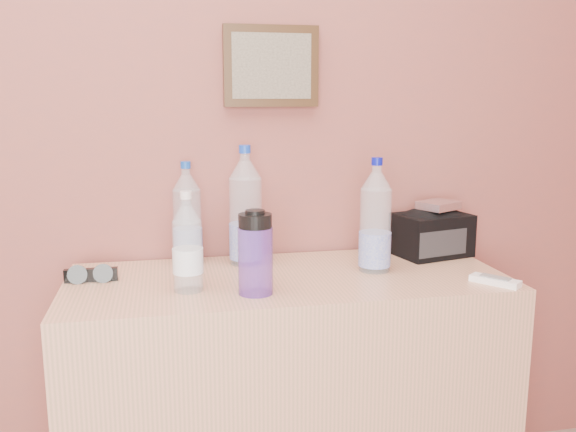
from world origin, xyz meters
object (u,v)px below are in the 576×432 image
at_px(sunglasses, 91,275).
at_px(foil_packet, 438,205).
at_px(nalgene_bottle, 255,253).
at_px(toiletry_bag, 432,232).
at_px(dresser, 288,401).
at_px(pet_large_c, 246,212).
at_px(pet_small, 188,248).
at_px(ac_remote, 495,281).
at_px(pet_large_d, 375,221).
at_px(pet_large_b, 187,219).

relative_size(sunglasses, foil_packet, 1.24).
distance_m(nalgene_bottle, toiletry_bag, 0.69).
distance_m(dresser, pet_large_c, 0.59).
bearing_deg(sunglasses, dresser, -5.33).
xyz_separation_m(pet_small, ac_remote, (0.84, -0.11, -0.11)).
distance_m(pet_large_d, pet_small, 0.56).
bearing_deg(nalgene_bottle, pet_large_d, 20.97).
relative_size(pet_large_b, pet_small, 1.18).
distance_m(toiletry_bag, foil_packet, 0.09).
bearing_deg(pet_small, pet_large_c, 52.25).
relative_size(pet_small, foil_packet, 2.30).
bearing_deg(toiletry_bag, pet_large_d, -164.52).
height_order(pet_large_b, pet_large_c, pet_large_c).
relative_size(pet_large_c, nalgene_bottle, 1.64).
relative_size(dresser, pet_small, 4.68).
height_order(nalgene_bottle, ac_remote, nalgene_bottle).
relative_size(pet_large_c, foil_packet, 3.14).
bearing_deg(pet_small, foil_packet, 14.70).
bearing_deg(pet_small, dresser, 15.13).
distance_m(pet_large_b, pet_small, 0.29).
bearing_deg(toiletry_bag, ac_remote, -96.88).
xyz_separation_m(pet_large_c, foil_packet, (0.63, -0.03, 0.00)).
distance_m(dresser, foil_packet, 0.79).
height_order(pet_large_b, ac_remote, pet_large_b).
distance_m(sunglasses, ac_remote, 1.14).
distance_m(dresser, nalgene_bottle, 0.54).
bearing_deg(pet_large_d, ac_remote, -34.97).
xyz_separation_m(pet_small, foil_packet, (0.82, 0.21, 0.05)).
height_order(ac_remote, foil_packet, foil_packet).
relative_size(pet_large_b, sunglasses, 2.18).
bearing_deg(sunglasses, pet_small, -26.52).
relative_size(dresser, nalgene_bottle, 5.62).
xyz_separation_m(dresser, pet_large_d, (0.27, 0.01, 0.55)).
distance_m(pet_large_d, sunglasses, 0.84).
distance_m(nalgene_bottle, sunglasses, 0.49).
bearing_deg(nalgene_bottle, foil_packet, 23.13).
bearing_deg(dresser, toiletry_bag, 15.68).
height_order(pet_small, toiletry_bag, pet_small).
bearing_deg(dresser, nalgene_bottle, -129.61).
bearing_deg(dresser, ac_remote, -19.05).
relative_size(pet_large_b, ac_remote, 2.35).
height_order(dresser, toiletry_bag, toiletry_bag).
xyz_separation_m(nalgene_bottle, sunglasses, (-0.44, 0.20, -0.09)).
bearing_deg(dresser, sunglasses, 173.74).
xyz_separation_m(pet_small, nalgene_bottle, (0.17, -0.06, -0.01)).
xyz_separation_m(pet_small, sunglasses, (-0.27, 0.14, -0.10)).
xyz_separation_m(pet_large_b, nalgene_bottle, (0.16, -0.35, -0.03)).
bearing_deg(nalgene_bottle, dresser, 50.39).
xyz_separation_m(dresser, pet_large_c, (-0.10, 0.17, 0.56)).
xyz_separation_m(pet_small, toiletry_bag, (0.80, 0.22, -0.04)).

